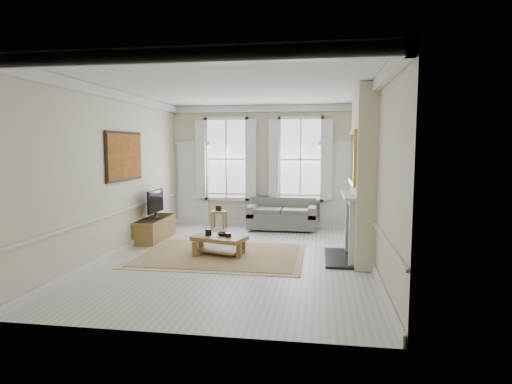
% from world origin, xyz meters
% --- Properties ---
extents(floor, '(7.20, 7.20, 0.00)m').
position_xyz_m(floor, '(0.00, 0.00, 0.00)').
color(floor, '#B7B5AD').
rests_on(floor, ground).
extents(ceiling, '(7.20, 7.20, 0.00)m').
position_xyz_m(ceiling, '(0.00, 0.00, 3.40)').
color(ceiling, white).
rests_on(ceiling, back_wall).
extents(back_wall, '(5.20, 0.00, 5.20)m').
position_xyz_m(back_wall, '(0.00, 3.60, 1.70)').
color(back_wall, beige).
rests_on(back_wall, floor).
extents(left_wall, '(0.00, 7.20, 7.20)m').
position_xyz_m(left_wall, '(-2.60, 0.00, 1.70)').
color(left_wall, beige).
rests_on(left_wall, floor).
extents(right_wall, '(0.00, 7.20, 7.20)m').
position_xyz_m(right_wall, '(2.60, 0.00, 1.70)').
color(right_wall, beige).
rests_on(right_wall, floor).
extents(window_left, '(1.26, 0.20, 2.20)m').
position_xyz_m(window_left, '(-1.05, 3.55, 1.90)').
color(window_left, '#B2BCC6').
rests_on(window_left, back_wall).
extents(window_right, '(1.26, 0.20, 2.20)m').
position_xyz_m(window_right, '(1.05, 3.55, 1.90)').
color(window_right, '#B2BCC6').
rests_on(window_right, back_wall).
extents(door_left, '(0.90, 0.08, 2.30)m').
position_xyz_m(door_left, '(-2.05, 3.56, 1.15)').
color(door_left, silver).
rests_on(door_left, floor).
extents(door_right, '(0.90, 0.08, 2.30)m').
position_xyz_m(door_right, '(2.05, 3.56, 1.15)').
color(door_right, silver).
rests_on(door_right, floor).
extents(painting, '(0.05, 1.66, 1.06)m').
position_xyz_m(painting, '(-2.56, 0.30, 2.05)').
color(painting, '#A1701B').
rests_on(painting, left_wall).
extents(chimney_breast, '(0.35, 1.70, 3.38)m').
position_xyz_m(chimney_breast, '(2.43, 0.20, 1.70)').
color(chimney_breast, beige).
rests_on(chimney_breast, floor).
extents(hearth, '(0.55, 1.50, 0.05)m').
position_xyz_m(hearth, '(2.00, 0.20, 0.03)').
color(hearth, black).
rests_on(hearth, floor).
extents(fireplace, '(0.21, 1.45, 1.33)m').
position_xyz_m(fireplace, '(2.20, 0.20, 0.73)').
color(fireplace, silver).
rests_on(fireplace, floor).
extents(mirror, '(0.06, 1.26, 1.06)m').
position_xyz_m(mirror, '(2.21, 0.20, 2.05)').
color(mirror, gold).
rests_on(mirror, chimney_breast).
extents(sofa, '(1.83, 0.89, 0.85)m').
position_xyz_m(sofa, '(0.59, 3.11, 0.36)').
color(sofa, '#626260').
rests_on(sofa, floor).
extents(side_table, '(0.50, 0.50, 0.50)m').
position_xyz_m(side_table, '(-1.15, 2.97, 0.39)').
color(side_table, brown).
rests_on(side_table, floor).
extents(rug, '(3.50, 2.60, 0.02)m').
position_xyz_m(rug, '(-0.45, 0.14, 0.01)').
color(rug, '#957A4D').
rests_on(rug, floor).
extents(coffee_table, '(1.21, 0.91, 0.40)m').
position_xyz_m(coffee_table, '(-0.45, 0.14, 0.32)').
color(coffee_table, brown).
rests_on(coffee_table, rug).
extents(ceramic_pot_a, '(0.14, 0.14, 0.14)m').
position_xyz_m(ceramic_pot_a, '(-0.70, 0.19, 0.47)').
color(ceramic_pot_a, black).
rests_on(ceramic_pot_a, coffee_table).
extents(ceramic_pot_b, '(0.13, 0.13, 0.09)m').
position_xyz_m(ceramic_pot_b, '(-0.25, 0.09, 0.45)').
color(ceramic_pot_b, black).
rests_on(ceramic_pot_b, coffee_table).
extents(bowl, '(0.31, 0.31, 0.06)m').
position_xyz_m(bowl, '(-0.40, 0.24, 0.43)').
color(bowl, black).
rests_on(bowl, coffee_table).
extents(tv_stand, '(0.49, 1.52, 0.54)m').
position_xyz_m(tv_stand, '(-2.34, 1.35, 0.27)').
color(tv_stand, brown).
rests_on(tv_stand, floor).
extents(tv, '(0.08, 0.90, 0.68)m').
position_xyz_m(tv, '(-2.32, 1.35, 0.94)').
color(tv, black).
rests_on(tv, tv_stand).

